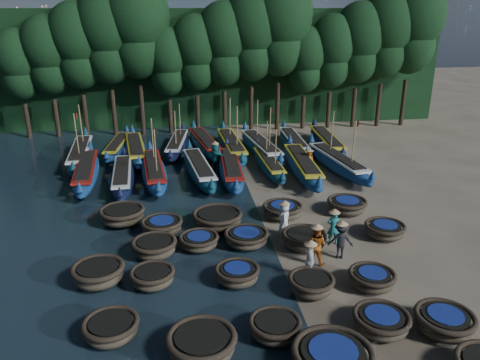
{
  "coord_description": "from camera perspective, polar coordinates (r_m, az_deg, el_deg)",
  "views": [
    {
      "loc": [
        -4.04,
        -19.27,
        10.02
      ],
      "look_at": [
        -0.78,
        4.14,
        1.3
      ],
      "focal_mm": 35.0,
      "sensor_mm": 36.0,
      "label": 1
    }
  ],
  "objects": [
    {
      "name": "ground",
      "position": [
        22.09,
        3.5,
        -6.76
      ],
      "size": [
        120.0,
        120.0,
        0.0
      ],
      "primitive_type": "plane",
      "color": "gray",
      "rests_on": "ground"
    },
    {
      "name": "foliage_wall",
      "position": [
        43.25,
        -2.6,
        13.57
      ],
      "size": [
        40.0,
        3.0,
        10.0
      ],
      "primitive_type": "cube",
      "color": "black",
      "rests_on": "ground"
    },
    {
      "name": "coracle_3",
      "position": [
        14.76,
        11.22,
        -20.57
      ],
      "size": [
        2.44,
        2.44,
        0.8
      ],
      "rotation": [
        0.0,
        0.0,
        -0.04
      ],
      "color": "brown",
      "rests_on": "ground"
    },
    {
      "name": "coracle_5",
      "position": [
        16.23,
        -15.44,
        -17.02
      ],
      "size": [
        1.84,
        1.84,
        0.68
      ],
      "rotation": [
        0.0,
        0.0,
        0.02
      ],
      "color": "brown",
      "rests_on": "ground"
    },
    {
      "name": "coracle_6",
      "position": [
        15.02,
        -4.69,
        -19.32
      ],
      "size": [
        2.19,
        2.19,
        0.82
      ],
      "rotation": [
        0.0,
        0.0,
        0.04
      ],
      "color": "brown",
      "rests_on": "ground"
    },
    {
      "name": "coracle_7",
      "position": [
        15.79,
        4.28,
        -17.44
      ],
      "size": [
        2.05,
        2.05,
        0.66
      ],
      "rotation": [
        0.0,
        0.0,
        -0.36
      ],
      "color": "brown",
      "rests_on": "ground"
    },
    {
      "name": "coracle_8",
      "position": [
        16.64,
        16.84,
        -16.15
      ],
      "size": [
        1.91,
        1.91,
        0.66
      ],
      "rotation": [
        0.0,
        0.0,
        -0.05
      ],
      "color": "brown",
      "rests_on": "ground"
    },
    {
      "name": "coracle_9",
      "position": [
        17.23,
        23.66,
        -15.54
      ],
      "size": [
        1.99,
        1.99,
        0.74
      ],
      "rotation": [
        0.0,
        0.0,
        -0.06
      ],
      "color": "brown",
      "rests_on": "ground"
    },
    {
      "name": "coracle_10",
      "position": [
        19.03,
        -16.89,
        -10.84
      ],
      "size": [
        2.05,
        2.05,
        0.82
      ],
      "rotation": [
        0.0,
        0.0,
        0.06
      ],
      "color": "brown",
      "rests_on": "ground"
    },
    {
      "name": "coracle_11",
      "position": [
        18.47,
        -10.63,
        -11.53
      ],
      "size": [
        1.78,
        1.78,
        0.7
      ],
      "rotation": [
        0.0,
        0.0,
        -0.13
      ],
      "color": "brown",
      "rests_on": "ground"
    },
    {
      "name": "coracle_12",
      "position": [
        18.35,
        -0.34,
        -11.37
      ],
      "size": [
        1.98,
        1.98,
        0.68
      ],
      "rotation": [
        0.0,
        0.0,
        0.26
      ],
      "color": "brown",
      "rests_on": "ground"
    },
    {
      "name": "coracle_13",
      "position": [
        17.93,
        8.66,
        -12.44
      ],
      "size": [
        1.76,
        1.76,
        0.7
      ],
      "rotation": [
        0.0,
        0.0,
        -0.11
      ],
      "color": "brown",
      "rests_on": "ground"
    },
    {
      "name": "coracle_14",
      "position": [
        18.75,
        15.78,
        -11.49
      ],
      "size": [
        1.81,
        1.81,
        0.68
      ],
      "rotation": [
        0.0,
        0.0,
        0.05
      ],
      "color": "brown",
      "rests_on": "ground"
    },
    {
      "name": "coracle_15",
      "position": [
        20.44,
        -10.4,
        -8.04
      ],
      "size": [
        2.03,
        2.03,
        0.78
      ],
      "rotation": [
        0.0,
        0.0,
        0.15
      ],
      "color": "brown",
      "rests_on": "ground"
    },
    {
      "name": "coracle_16",
      "position": [
        20.83,
        -5.03,
        -7.42
      ],
      "size": [
        1.92,
        1.92,
        0.64
      ],
      "rotation": [
        0.0,
        0.0,
        0.19
      ],
      "color": "brown",
      "rests_on": "ground"
    },
    {
      "name": "coracle_17",
      "position": [
        21.0,
        0.79,
        -7.02
      ],
      "size": [
        2.39,
        2.39,
        0.68
      ],
      "rotation": [
        0.0,
        0.0,
        -0.36
      ],
      "color": "brown",
      "rests_on": "ground"
    },
    {
      "name": "coracle_18",
      "position": [
        20.98,
        7.83,
        -7.13
      ],
      "size": [
        2.13,
        2.13,
        0.76
      ],
      "rotation": [
        0.0,
        0.0,
        -0.16
      ],
      "color": "brown",
      "rests_on": "ground"
    },
    {
      "name": "coracle_19",
      "position": [
        22.74,
        17.24,
        -5.79
      ],
      "size": [
        2.09,
        2.09,
        0.67
      ],
      "rotation": [
        0.0,
        0.0,
        0.22
      ],
      "color": "brown",
      "rests_on": "ground"
    },
    {
      "name": "coracle_20",
      "position": [
        23.71,
        -14.16,
        -4.15
      ],
      "size": [
        2.63,
        2.63,
        0.83
      ],
      "rotation": [
        0.0,
        0.0,
        0.34
      ],
      "color": "brown",
      "rests_on": "ground"
    },
    {
      "name": "coracle_21",
      "position": [
        22.22,
        -9.49,
        -5.56
      ],
      "size": [
        2.29,
        2.29,
        0.77
      ],
      "rotation": [
        0.0,
        0.0,
        -0.33
      ],
      "color": "brown",
      "rests_on": "ground"
    },
    {
      "name": "coracle_22",
      "position": [
        22.7,
        -2.78,
        -4.7
      ],
      "size": [
        2.58,
        2.58,
        0.8
      ],
      "rotation": [
        0.0,
        0.0,
        -0.14
      ],
      "color": "brown",
      "rests_on": "ground"
    },
    {
      "name": "coracle_23",
      "position": [
        23.75,
        5.2,
        -3.67
      ],
      "size": [
        2.18,
        2.18,
        0.73
      ],
      "rotation": [
        0.0,
        0.0,
        0.16
      ],
      "color": "brown",
      "rests_on": "ground"
    },
    {
      "name": "coracle_24",
      "position": [
        24.83,
        12.91,
        -3.01
      ],
      "size": [
        2.08,
        2.08,
        0.74
      ],
      "rotation": [
        0.0,
        0.0,
        0.07
      ],
      "color": "brown",
      "rests_on": "ground"
    },
    {
      "name": "long_boat_1",
      "position": [
        30.14,
        -18.24,
        0.95
      ],
      "size": [
        2.24,
        8.59,
        1.52
      ],
      "rotation": [
        0.0,
        0.0,
        0.09
      ],
      "color": "navy",
      "rests_on": "ground"
    },
    {
      "name": "long_boat_2",
      "position": [
        28.87,
        -14.12,
        0.43
      ],
      "size": [
        1.88,
        7.9,
        1.39
      ],
      "rotation": [
        0.0,
        0.0,
        0.06
      ],
      "color": "#0E1334",
      "rests_on": "ground"
    },
    {
      "name": "long_boat_3",
      "position": [
        29.3,
        -10.45,
        1.09
      ],
      "size": [
        2.26,
        8.43,
        3.6
      ],
      "rotation": [
        0.0,
        0.0,
        0.1
      ],
      "color": "navy",
      "rests_on": "ground"
    },
    {
      "name": "long_boat_4",
      "position": [
        29.3,
        -4.99,
        1.34
      ],
      "size": [
        2.41,
        8.29,
        1.47
      ],
      "rotation": [
        0.0,
        0.0,
        0.12
      ],
      "color": "#0D384D",
      "rests_on": "ground"
    },
    {
      "name": "long_boat_5",
      "position": [
        29.23,
        -1.09,
        1.38
      ],
      "size": [
        1.88,
        8.45,
        1.49
      ],
      "rotation": [
        0.0,
        0.0,
        -0.05
      ],
      "color": "navy",
      "rests_on": "ground"
    },
    {
      "name": "long_boat_6",
      "position": [
        30.38,
        3.53,
        1.94
      ],
      "size": [
        1.52,
        7.31,
        3.11
      ],
      "rotation": [
        0.0,
        0.0,
        0.03
      ],
      "color": "#0D384D",
      "rests_on": "ground"
    },
    {
      "name": "long_boat_7",
      "position": [
        29.94,
        7.6,
        1.75
      ],
      "size": [
        2.0,
        9.01,
        1.59
      ],
      "rotation": [
        0.0,
        0.0,
        -0.05
      ],
      "color": "navy",
      "rests_on": "ground"
    },
    {
      "name": "long_boat_8",
      "position": [
        30.99,
        11.82,
        2.1
      ],
      "size": [
        2.73,
        8.67,
        3.72
      ],
      "rotation": [
        0.0,
        0.0,
        0.14
      ],
      "color": "navy",
      "rests_on": "ground"
    },
    {
      "name": "long_boat_9",
      "position": [
        33.86,
        -18.86,
        2.99
      ],
      "size": [
        2.23,
        8.89,
        3.79
      ],
      "rotation": [
        0.0,
        0.0,
        0.08
      ],
      "color": "#0D384D",
      "rests_on": "ground"
    },
    {
      "name": "long_boat_10",
      "position": [
        35.37,
        -14.66,
        3.96
      ],
      "size": [
        2.03,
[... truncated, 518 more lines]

